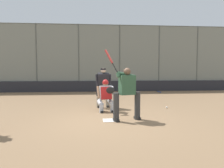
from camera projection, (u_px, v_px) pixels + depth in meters
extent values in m
plane|color=#846647|center=(110.00, 120.00, 6.67)|extent=(160.00, 160.00, 0.00)
cube|color=white|center=(110.00, 120.00, 6.67)|extent=(0.43, 0.43, 0.01)
cylinder|color=#515651|center=(197.00, 59.00, 15.86)|extent=(0.08, 0.08, 4.65)
cylinder|color=#515651|center=(159.00, 58.00, 15.59)|extent=(0.08, 0.08, 4.65)
cylinder|color=#515651|center=(120.00, 58.00, 15.32)|extent=(0.08, 0.08, 4.65)
cylinder|color=#515651|center=(79.00, 58.00, 15.06)|extent=(0.08, 0.08, 4.65)
cylinder|color=#515651|center=(36.00, 58.00, 14.79)|extent=(0.08, 0.08, 4.65)
cube|color=gray|center=(99.00, 58.00, 15.19)|extent=(19.92, 0.01, 4.65)
cylinder|color=#515651|center=(99.00, 25.00, 15.03)|extent=(19.92, 0.06, 0.06)
cube|color=#28282D|center=(100.00, 86.00, 15.23)|extent=(19.52, 0.18, 0.73)
cube|color=slate|center=(84.00, 87.00, 17.79)|extent=(13.94, 3.05, 0.12)
cube|color=slate|center=(83.00, 87.00, 16.69)|extent=(13.94, 0.55, 0.44)
cube|color=#B7BABC|center=(83.00, 83.00, 16.67)|extent=(13.94, 0.24, 0.08)
cube|color=slate|center=(84.00, 84.00, 17.23)|extent=(13.94, 0.55, 0.76)
cube|color=#B7BABC|center=(83.00, 79.00, 17.20)|extent=(13.94, 0.24, 0.08)
cube|color=slate|center=(84.00, 82.00, 17.76)|extent=(13.94, 0.55, 1.08)
cube|color=#B7BABC|center=(84.00, 74.00, 17.72)|extent=(13.94, 0.24, 0.08)
cube|color=slate|center=(84.00, 79.00, 18.30)|extent=(13.94, 0.55, 1.40)
cube|color=#B7BABC|center=(84.00, 70.00, 18.24)|extent=(13.94, 0.24, 0.08)
cube|color=slate|center=(84.00, 77.00, 18.83)|extent=(13.94, 0.55, 1.72)
cube|color=#B7BABC|center=(84.00, 67.00, 18.77)|extent=(13.94, 0.24, 0.08)
cylinder|color=#333333|center=(137.00, 106.00, 6.80)|extent=(0.18, 0.18, 0.86)
cube|color=black|center=(137.00, 118.00, 6.82)|extent=(0.19, 0.30, 0.08)
cylinder|color=#333333|center=(116.00, 107.00, 6.52)|extent=(0.18, 0.18, 0.86)
cube|color=black|center=(116.00, 120.00, 6.55)|extent=(0.19, 0.30, 0.08)
cube|color=#2D5138|center=(127.00, 85.00, 6.61)|extent=(0.53, 0.39, 0.59)
sphere|color=brown|center=(127.00, 72.00, 6.59)|extent=(0.22, 0.22, 0.22)
cylinder|color=#2D5138|center=(127.00, 75.00, 6.61)|extent=(0.61, 0.22, 0.22)
cylinder|color=#2D5138|center=(118.00, 75.00, 6.51)|extent=(0.16, 0.17, 0.16)
sphere|color=black|center=(118.00, 73.00, 6.52)|extent=(0.04, 0.04, 0.04)
cylinder|color=black|center=(115.00, 68.00, 6.57)|extent=(0.18, 0.16, 0.31)
cylinder|color=maroon|center=(109.00, 56.00, 6.67)|extent=(0.28, 0.25, 0.44)
cylinder|color=#B7B7BC|center=(112.00, 108.00, 7.95)|extent=(0.15, 0.15, 0.31)
cylinder|color=#B7B7BC|center=(111.00, 102.00, 8.13)|extent=(0.25, 0.48, 0.24)
cube|color=black|center=(112.00, 111.00, 7.96)|extent=(0.14, 0.27, 0.08)
cylinder|color=#B7B7BC|center=(101.00, 108.00, 7.85)|extent=(0.15, 0.15, 0.31)
cylinder|color=#B7B7BC|center=(100.00, 103.00, 8.03)|extent=(0.25, 0.48, 0.24)
cube|color=black|center=(101.00, 112.00, 7.86)|extent=(0.14, 0.27, 0.08)
cube|color=#B7B7BC|center=(105.00, 93.00, 8.10)|extent=(0.49, 0.42, 0.55)
cube|color=#B21E1E|center=(106.00, 93.00, 7.96)|extent=(0.41, 0.19, 0.46)
sphere|color=#936B4C|center=(105.00, 83.00, 8.07)|extent=(0.20, 0.20, 0.20)
sphere|color=#B21E1E|center=(105.00, 82.00, 8.07)|extent=(0.23, 0.23, 0.23)
cylinder|color=#B7B7BC|center=(111.00, 89.00, 7.89)|extent=(0.22, 0.54, 0.16)
ellipsoid|color=black|center=(110.00, 90.00, 7.64)|extent=(0.31, 0.14, 0.24)
cylinder|color=#936B4C|center=(98.00, 92.00, 8.03)|extent=(0.14, 0.32, 0.44)
cylinder|color=gray|center=(108.00, 97.00, 8.96)|extent=(0.17, 0.17, 0.82)
cube|color=black|center=(108.00, 106.00, 8.98)|extent=(0.13, 0.29, 0.08)
cylinder|color=gray|center=(99.00, 97.00, 8.89)|extent=(0.17, 0.17, 0.82)
cube|color=black|center=(99.00, 107.00, 8.92)|extent=(0.13, 0.29, 0.08)
cube|color=black|center=(103.00, 80.00, 8.82)|extent=(0.48, 0.43, 0.63)
sphere|color=beige|center=(103.00, 71.00, 8.79)|extent=(0.21, 0.21, 0.21)
cylinder|color=black|center=(103.00, 69.00, 8.79)|extent=(0.22, 0.22, 0.07)
cylinder|color=black|center=(110.00, 85.00, 8.82)|extent=(0.12, 0.23, 0.87)
cylinder|color=black|center=(97.00, 85.00, 8.73)|extent=(0.16, 0.24, 0.87)
sphere|color=black|center=(156.00, 91.00, 15.26)|extent=(0.04, 0.04, 0.04)
cylinder|color=black|center=(157.00, 91.00, 15.09)|extent=(0.06, 0.37, 0.03)
cylinder|color=#334789|center=(159.00, 92.00, 14.66)|extent=(0.10, 0.51, 0.07)
ellipsoid|color=#56331E|center=(103.00, 92.00, 14.07)|extent=(0.32, 0.20, 0.11)
ellipsoid|color=#56331E|center=(102.00, 93.00, 13.97)|extent=(0.11, 0.09, 0.09)
sphere|color=white|center=(167.00, 107.00, 8.73)|extent=(0.07, 0.07, 0.07)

